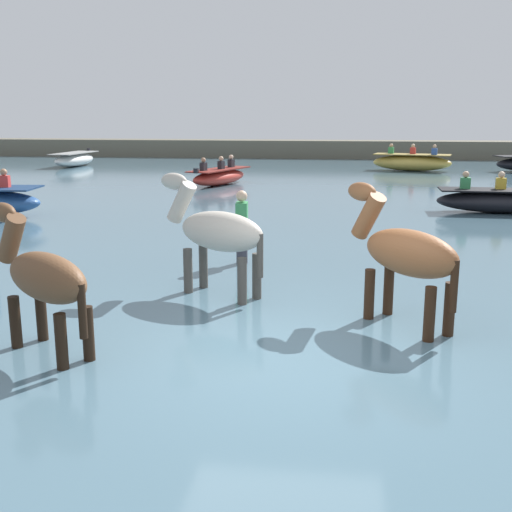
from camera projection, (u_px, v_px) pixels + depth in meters
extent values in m
plane|color=#666051|center=(282.00, 382.00, 6.99)|extent=(120.00, 120.00, 0.00)
cube|color=#476675|center=(318.00, 222.00, 16.62)|extent=(90.00, 90.00, 0.32)
ellipsoid|color=brown|center=(47.00, 277.00, 6.80)|extent=(1.39, 1.14, 0.54)
cylinder|color=black|center=(16.00, 335.00, 7.15)|extent=(0.13, 0.13, 0.92)
cylinder|color=black|center=(42.00, 328.00, 7.38)|extent=(0.13, 0.13, 0.92)
cylinder|color=black|center=(62.00, 356.00, 6.53)|extent=(0.13, 0.13, 0.92)
cylinder|color=black|center=(89.00, 347.00, 6.77)|extent=(0.13, 0.13, 0.92)
cylinder|color=brown|center=(12.00, 238.00, 7.18)|extent=(0.53, 0.45, 0.62)
ellipsoid|color=brown|center=(4.00, 213.00, 7.21)|extent=(0.50, 0.42, 0.23)
cylinder|color=black|center=(82.00, 311.00, 6.44)|extent=(0.09, 0.09, 0.58)
ellipsoid|color=beige|center=(221.00, 231.00, 9.04)|extent=(1.52, 1.13, 0.58)
cylinder|color=#45423C|center=(188.00, 281.00, 9.37)|extent=(0.13, 0.13, 0.99)
cylinder|color=#45423C|center=(204.00, 276.00, 9.64)|extent=(0.13, 0.13, 0.99)
cylinder|color=#45423C|center=(242.00, 292.00, 8.78)|extent=(0.13, 0.13, 0.99)
cylinder|color=#45423C|center=(257.00, 287.00, 9.05)|extent=(0.13, 0.13, 0.99)
cylinder|color=beige|center=(182.00, 202.00, 9.40)|extent=(0.58, 0.46, 0.67)
ellipsoid|color=beige|center=(174.00, 181.00, 9.42)|extent=(0.54, 0.42, 0.25)
cylinder|color=#45423C|center=(260.00, 256.00, 8.70)|extent=(0.09, 0.09, 0.62)
ellipsoid|color=brown|center=(410.00, 253.00, 7.67)|extent=(1.32, 1.41, 0.58)
cylinder|color=black|center=(369.00, 306.00, 8.16)|extent=(0.13, 0.13, 0.98)
cylinder|color=black|center=(388.00, 302.00, 8.35)|extent=(0.13, 0.13, 0.98)
cylinder|color=black|center=(429.00, 327.00, 7.34)|extent=(0.13, 0.13, 0.98)
cylinder|color=black|center=(448.00, 322.00, 7.52)|extent=(0.13, 0.13, 0.98)
cylinder|color=brown|center=(369.00, 216.00, 8.21)|extent=(0.52, 0.55, 0.66)
ellipsoid|color=brown|center=(362.00, 192.00, 8.26)|extent=(0.48, 0.51, 0.25)
cylinder|color=black|center=(454.00, 286.00, 7.17)|extent=(0.09, 0.09, 0.62)
cube|color=red|center=(4.00, 181.00, 16.30)|extent=(0.28, 0.21, 0.30)
sphere|color=#A37556|center=(4.00, 172.00, 16.24)|extent=(0.18, 0.18, 0.18)
ellipsoid|color=black|center=(500.00, 202.00, 17.10)|extent=(3.42, 1.19, 0.59)
cube|color=black|center=(501.00, 190.00, 17.03)|extent=(3.29, 1.14, 0.04)
cube|color=#388E51|center=(465.00, 183.00, 17.19)|extent=(0.27, 0.19, 0.30)
sphere|color=tan|center=(466.00, 174.00, 17.14)|extent=(0.18, 0.18, 0.18)
cube|color=gold|center=(501.00, 183.00, 17.11)|extent=(0.27, 0.19, 0.30)
sphere|color=beige|center=(502.00, 175.00, 17.06)|extent=(0.18, 0.18, 0.18)
ellipsoid|color=#BC382D|center=(219.00, 177.00, 24.03)|extent=(2.12, 3.56, 0.57)
cube|color=maroon|center=(219.00, 169.00, 23.96)|extent=(2.03, 3.42, 0.04)
cube|color=black|center=(196.00, 171.00, 22.53)|extent=(0.19, 0.17, 0.18)
cube|color=#232328|center=(231.00, 163.00, 24.76)|extent=(0.26, 0.31, 0.30)
sphere|color=beige|center=(231.00, 157.00, 24.71)|extent=(0.18, 0.18, 0.18)
cube|color=#232328|center=(221.00, 165.00, 23.89)|extent=(0.26, 0.31, 0.30)
sphere|color=tan|center=(221.00, 159.00, 23.83)|extent=(0.18, 0.18, 0.18)
cube|color=#232328|center=(203.00, 167.00, 23.15)|extent=(0.26, 0.31, 0.30)
sphere|color=#A37556|center=(203.00, 160.00, 23.10)|extent=(0.18, 0.18, 0.18)
ellipsoid|color=silver|center=(74.00, 160.00, 32.78)|extent=(1.35, 3.79, 0.67)
cube|color=gray|center=(74.00, 153.00, 32.71)|extent=(1.30, 3.64, 0.04)
cube|color=black|center=(89.00, 150.00, 34.42)|extent=(0.16, 0.13, 0.18)
ellipsoid|color=gold|center=(412.00, 163.00, 30.12)|extent=(3.92, 2.18, 0.75)
cube|color=olive|center=(412.00, 155.00, 30.03)|extent=(3.77, 2.09, 0.04)
cube|color=#3356A8|center=(434.00, 152.00, 29.45)|extent=(0.29, 0.23, 0.30)
sphere|color=tan|center=(435.00, 146.00, 29.40)|extent=(0.18, 0.18, 0.18)
cube|color=red|center=(413.00, 151.00, 30.17)|extent=(0.29, 0.23, 0.30)
sphere|color=beige|center=(413.00, 146.00, 30.12)|extent=(0.18, 0.18, 0.18)
cube|color=#388E51|center=(391.00, 150.00, 30.49)|extent=(0.29, 0.23, 0.30)
sphere|color=tan|center=(391.00, 145.00, 30.43)|extent=(0.18, 0.18, 0.18)
cylinder|color=#383842|center=(242.00, 257.00, 11.23)|extent=(0.20, 0.20, 0.88)
cube|color=#388E51|center=(242.00, 217.00, 11.08)|extent=(0.22, 0.33, 0.54)
sphere|color=beige|center=(242.00, 196.00, 10.99)|extent=(0.20, 0.20, 0.20)
cube|color=#605B4C|center=(333.00, 152.00, 39.34)|extent=(80.00, 2.40, 1.40)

